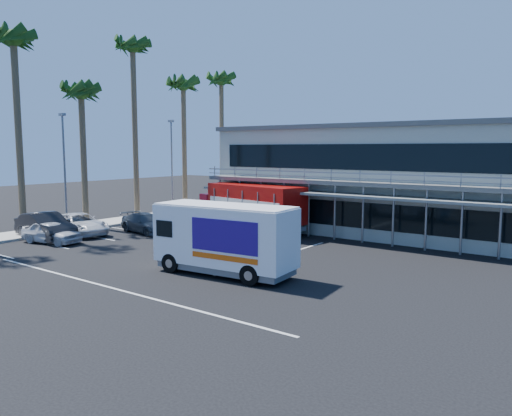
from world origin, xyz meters
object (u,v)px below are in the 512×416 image
Objects in this scene: parked_car_a at (52,232)px; parked_car_b at (45,226)px; red_truck at (249,206)px; white_van at (224,238)px.

parked_car_a is 1.44m from parked_car_b.
red_truck is 1.92× the size of parked_car_b.
parked_car_b is at bearing -118.96° from red_truck.
red_truck reaches higher than parked_car_a.
parked_car_b is (-8.30, -10.20, -0.94)m from red_truck.
white_van is (6.42, -10.13, -0.10)m from red_truck.
red_truck is at bearing -43.80° from parked_car_a.
red_truck reaches higher than white_van.
white_van is 1.71× the size of parked_car_a.
red_truck is 2.53× the size of parked_car_a.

